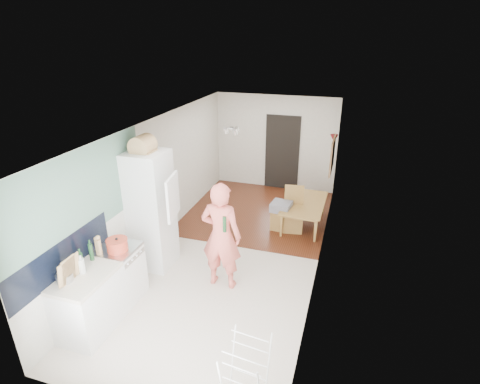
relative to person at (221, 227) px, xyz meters
The scene contains 32 objects.
room_shell 1.02m from the person, 96.43° to the left, with size 3.20×7.00×2.50m, color beige, non-canonical shape.
floor 1.48m from the person, 96.43° to the left, with size 3.20×7.00×0.01m, color beige.
wood_floor_overlay 3.05m from the person, 92.26° to the left, with size 3.20×3.30×0.01m, color #562515.
sage_wall_panel 2.12m from the person, 149.53° to the right, with size 0.02×3.00×1.30m, color slate.
tile_splashback 2.30m from the person, 137.57° to the right, with size 0.02×1.90×0.50m, color black.
doorway_recess 4.48m from the person, 88.88° to the left, with size 0.90×0.04×2.00m, color black.
base_cabinet 2.20m from the person, 132.31° to the right, with size 0.60×0.90×0.86m, color white.
worktop 2.11m from the person, 132.31° to the right, with size 0.62×0.92×0.06m, color beige.
range_cooker 1.75m from the person, 150.42° to the right, with size 0.60×0.60×0.88m, color white.
cooker_top 1.64m from the person, 150.42° to the right, with size 0.60×0.60×0.04m, color #B4B4B6.
fridge_housing 1.40m from the person, behind, with size 0.66×0.66×2.15m, color white.
fridge_door 0.90m from the person, behind, with size 0.56×0.04×0.70m, color white.
fridge_interior 1.19m from the person, 168.50° to the left, with size 0.02×0.52×0.66m, color white.
pinboard 3.28m from the person, 63.14° to the left, with size 0.03×0.90×0.70m, color #AC8452.
pinboard_frame 3.27m from the person, 63.38° to the left, with size 0.01×0.94×0.74m, color olive.
wall_sconce 3.88m from the person, 68.08° to the left, with size 0.18×0.18×0.16m, color maroon.
person is the anchor object (origin of this frame).
dining_table 2.87m from the person, 67.97° to the left, with size 1.30×0.73×0.46m, color olive.
dining_chair 2.44m from the person, 69.81° to the left, with size 0.41×0.41×0.97m, color olive, non-canonical shape.
stool 2.41m from the person, 76.14° to the left, with size 0.35×0.35×0.45m, color olive, non-canonical shape.
grey_drape 2.31m from the person, 75.62° to the left, with size 0.41×0.41×0.18m, color gray.
drying_rack 2.36m from the person, 63.31° to the right, with size 0.45×0.41×0.88m, color white, non-canonical shape.
bread_bin 1.84m from the person, behind, with size 0.37×0.35×0.20m, color tan, non-canonical shape.
red_casserole 1.60m from the person, 147.50° to the right, with size 0.32×0.32×0.19m, color #C93E29.
steel_pan 2.33m from the person, 132.45° to the right, with size 0.22×0.22×0.11m, color #B4B4B6.
held_bottle 0.21m from the person, 48.89° to the right, with size 0.06×0.06×0.27m, color #19401F.
bottle_a 2.09m from the person, 135.84° to the right, with size 0.06×0.06×0.28m, color #19401F.
bottle_b 1.95m from the person, 142.44° to the right, with size 0.06×0.06×0.26m, color #19401F.
bottle_c 2.10m from the person, 134.50° to the right, with size 0.09×0.09×0.22m, color silver.
pepper_mill_front 1.85m from the person, 146.37° to the right, with size 0.07×0.07×0.24m, color tan.
pepper_mill_back 1.88m from the person, 146.98° to the right, with size 0.06×0.06×0.22m, color tan.
chopping_boards 2.27m from the person, 130.64° to the right, with size 0.04×0.28×0.38m, color tan, non-canonical shape.
Camera 1 is at (1.97, -5.92, 3.96)m, focal length 28.00 mm.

